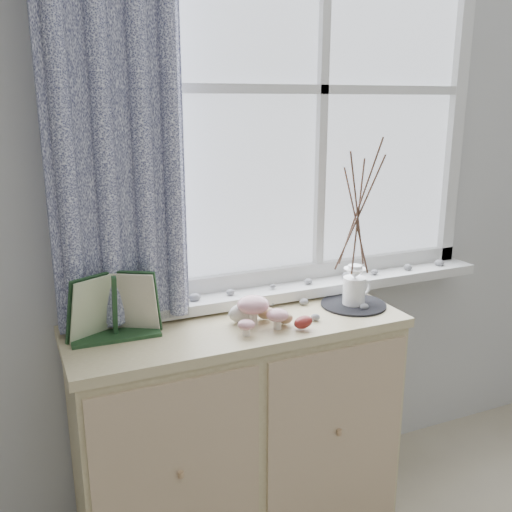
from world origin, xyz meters
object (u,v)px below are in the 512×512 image
Objects in this scene: botanical_book at (116,308)px; twig_pitcher at (358,210)px; toadstool_cluster at (258,310)px; sideboard at (239,428)px.

twig_pitcher reaches higher than botanical_book.
botanical_book is 1.77× the size of toadstool_cluster.
botanical_book is 0.51× the size of twig_pitcher.
botanical_book is at bearing 178.61° from sideboard.
toadstool_cluster is 0.29× the size of twig_pitcher.
toadstool_cluster reaches higher than sideboard.
botanical_book reaches higher than toadstool_cluster.
toadstool_cluster is 0.53m from twig_pitcher.
sideboard is 0.49m from toadstool_cluster.
sideboard is 0.93m from twig_pitcher.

